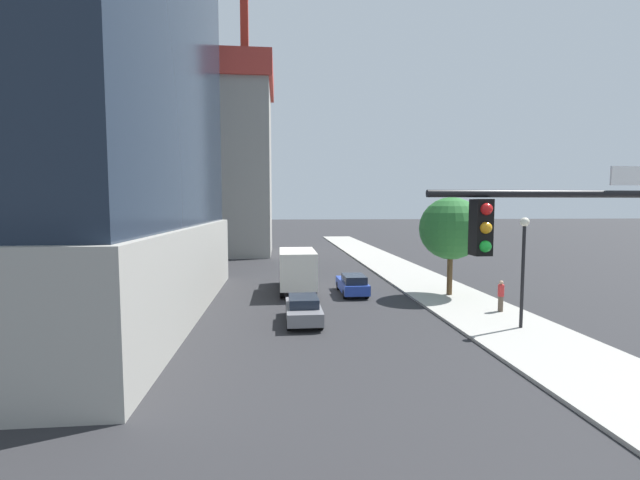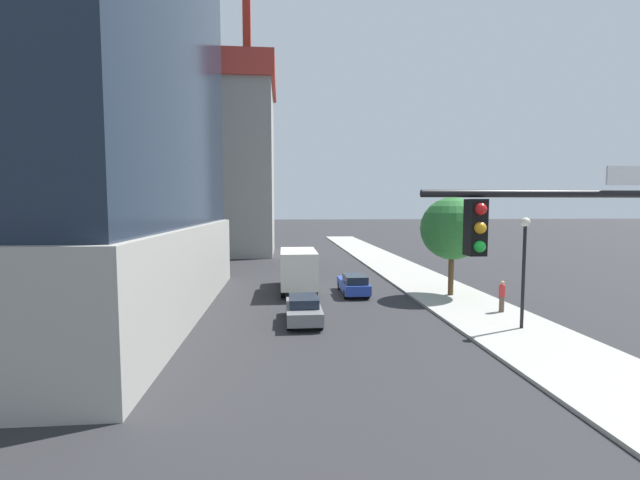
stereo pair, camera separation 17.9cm
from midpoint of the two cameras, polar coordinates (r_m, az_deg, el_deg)
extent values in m
cube|color=#9E9B93|center=(26.58, 20.42, -8.80)|extent=(5.34, 120.00, 0.15)
cube|color=#9E9B93|center=(27.89, -35.11, -3.66)|extent=(19.04, 24.17, 5.00)
cube|color=#9E9B93|center=(56.21, -13.67, 10.41)|extent=(14.15, 12.10, 23.92)
cube|color=#C63D33|center=(58.24, -13.88, 20.69)|extent=(15.00, 12.83, 3.00)
cube|color=red|center=(52.91, -9.65, 16.16)|extent=(0.90, 0.90, 33.60)
cylinder|color=black|center=(9.49, 32.80, 5.27)|extent=(6.39, 0.14, 0.14)
cube|color=black|center=(8.35, 20.90, 1.61)|extent=(0.32, 0.36, 1.05)
sphere|color=red|center=(8.17, 21.55, 3.91)|extent=(0.22, 0.22, 0.22)
sphere|color=orange|center=(8.18, 21.48, 1.53)|extent=(0.22, 0.22, 0.22)
sphere|color=green|center=(8.21, 21.41, -0.84)|extent=(0.22, 0.22, 0.22)
cube|color=white|center=(10.11, 37.20, 6.97)|extent=(1.10, 0.04, 0.36)
cylinder|color=black|center=(22.75, 26.06, -4.57)|extent=(0.16, 0.16, 5.01)
sphere|color=silver|center=(22.51, 26.30, 2.19)|extent=(0.44, 0.44, 0.44)
cylinder|color=brown|center=(29.68, 17.51, -4.33)|extent=(0.36, 0.36, 2.92)
sphere|color=#286B2D|center=(29.38, 17.65, 1.51)|extent=(4.18, 4.18, 4.18)
cube|color=slate|center=(22.43, -2.02, -9.61)|extent=(1.79, 4.14, 0.64)
cube|color=#19212D|center=(22.22, -2.01, -8.26)|extent=(1.50, 2.11, 0.47)
cylinder|color=black|center=(23.83, -4.11, -9.44)|extent=(0.22, 0.65, 0.65)
cylinder|color=black|center=(23.91, -0.29, -9.38)|extent=(0.22, 0.65, 0.65)
cylinder|color=black|center=(21.11, -3.98, -11.28)|extent=(0.22, 0.65, 0.65)
cylinder|color=black|center=(21.20, 0.36, -11.20)|extent=(0.22, 0.65, 0.65)
cube|color=#233D9E|center=(29.59, 4.68, -6.16)|extent=(1.70, 4.43, 0.67)
cube|color=#19212D|center=(28.75, 4.94, -5.27)|extent=(1.43, 2.25, 0.52)
cylinder|color=black|center=(30.99, 2.83, -6.20)|extent=(0.22, 0.62, 0.62)
cylinder|color=black|center=(31.23, 5.57, -6.13)|extent=(0.22, 0.62, 0.62)
cylinder|color=black|center=(28.07, 3.68, -7.33)|extent=(0.22, 0.62, 0.62)
cylinder|color=black|center=(28.34, 6.70, -7.24)|extent=(0.22, 0.62, 0.62)
cube|color=silver|center=(32.96, -3.03, -3.26)|extent=(2.43, 2.01, 1.99)
cube|color=silver|center=(29.30, -2.78, -3.80)|extent=(2.43, 5.03, 2.44)
cylinder|color=black|center=(33.11, -4.88, -5.15)|extent=(0.30, 1.03, 1.03)
cylinder|color=black|center=(33.18, -1.17, -5.12)|extent=(0.30, 1.03, 1.03)
cylinder|color=black|center=(28.26, -4.85, -6.83)|extent=(0.30, 1.03, 1.03)
cylinder|color=black|center=(28.35, -0.49, -6.78)|extent=(0.30, 1.03, 1.03)
cylinder|color=brown|center=(26.13, 23.60, -7.98)|extent=(0.28, 0.28, 0.87)
cylinder|color=red|center=(25.98, 23.65, -6.33)|extent=(0.34, 0.34, 0.67)
sphere|color=tan|center=(25.90, 23.68, -5.35)|extent=(0.23, 0.23, 0.23)
camera|label=1|loc=(0.09, -89.75, 0.02)|focal=23.59mm
camera|label=2|loc=(0.09, 90.25, -0.02)|focal=23.59mm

